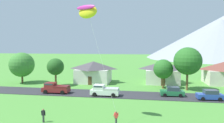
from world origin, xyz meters
TOP-DOWN VIEW (x-y plane):
  - road_strip at (0.00, 25.73)m, footprint 160.00×6.16m
  - mountain_far_west_ridge at (55.79, 138.88)m, footprint 95.73×95.73m
  - house_leftmost at (-6.80, 37.46)m, footprint 8.77×7.37m
  - house_left_center at (10.05, 39.77)m, footprint 8.46×8.53m
  - house_right_center at (24.46, 40.64)m, footprint 8.65×8.35m
  - tree_near_left at (14.57, 31.87)m, footprint 5.69×5.69m
  - tree_left_of_center at (-14.23, 31.74)m, footprint 3.85×3.85m
  - tree_center at (-23.95, 33.80)m, footprint 5.99×5.99m
  - tree_right_of_center at (9.80, 32.89)m, footprint 4.16×4.16m
  - parked_car_blue_west_end at (16.95, 24.39)m, footprint 4.28×2.23m
  - parked_car_green_mid_west at (10.93, 25.97)m, footprint 4.26×2.19m
  - pickup_truck_maroon_west_side at (-11.13, 24.77)m, footprint 5.21×2.35m
  - pickup_truck_white_east_side at (-1.36, 24.20)m, footprint 5.20×2.32m
  - kite_flyer_with_kite at (-0.74, 11.91)m, footprint 5.45×2.53m
  - watcher_person at (-6.00, 10.25)m, footprint 0.56×0.24m

SIDE VIEW (x-z plane):
  - road_strip at x=0.00m, z-range 0.00..0.08m
  - parked_car_blue_west_end at x=16.95m, z-range 0.03..1.71m
  - parked_car_green_mid_west at x=10.93m, z-range 0.03..1.71m
  - watcher_person at x=-6.00m, z-range 0.04..1.71m
  - pickup_truck_maroon_west_side at x=-11.13m, z-range 0.06..2.06m
  - pickup_truck_white_east_side at x=-1.36m, z-range 0.06..2.06m
  - house_left_center at x=10.05m, z-range 0.09..5.36m
  - house_leftmost at x=-6.80m, z-range 0.09..5.40m
  - house_right_center at x=24.46m, z-range 0.09..5.40m
  - tree_right_of_center at x=9.80m, z-range 1.05..7.36m
  - tree_left_of_center at x=-14.23m, z-range 1.22..7.56m
  - tree_center at x=-23.95m, z-range 0.77..8.31m
  - tree_near_left at x=14.57m, z-range 1.60..10.52m
  - kite_flyer_with_kite at x=-0.74m, z-range 5.92..20.12m
  - mountain_far_west_ridge at x=55.79m, z-range 0.00..26.55m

